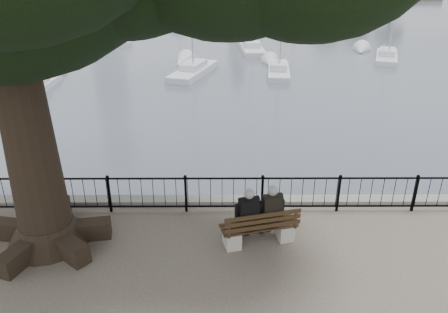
{
  "coord_description": "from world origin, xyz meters",
  "views": [
    {
      "loc": [
        -0.04,
        -7.47,
        6.15
      ],
      "look_at": [
        0.0,
        2.5,
        1.6
      ],
      "focal_mm": 35.0,
      "sensor_mm": 36.0,
      "label": 1
    }
  ],
  "objects_px": {
    "person_left": "(247,217)",
    "person_right": "(269,214)",
    "bench": "(259,231)",
    "lion_monument": "(239,0)"
  },
  "relations": [
    {
      "from": "person_left",
      "to": "person_right",
      "type": "relative_size",
      "value": 1.0
    },
    {
      "from": "bench",
      "to": "person_right",
      "type": "distance_m",
      "value": 0.46
    },
    {
      "from": "bench",
      "to": "person_left",
      "type": "bearing_deg",
      "value": 174.26
    },
    {
      "from": "lion_monument",
      "to": "person_left",
      "type": "bearing_deg",
      "value": -91.74
    },
    {
      "from": "bench",
      "to": "lion_monument",
      "type": "xyz_separation_m",
      "value": [
        1.18,
        48.85,
        0.96
      ]
    },
    {
      "from": "person_left",
      "to": "lion_monument",
      "type": "bearing_deg",
      "value": 88.26
    },
    {
      "from": "person_left",
      "to": "lion_monument",
      "type": "distance_m",
      "value": 48.84
    },
    {
      "from": "person_left",
      "to": "bench",
      "type": "bearing_deg",
      "value": -5.74
    },
    {
      "from": "person_right",
      "to": "lion_monument",
      "type": "relative_size",
      "value": 0.17
    },
    {
      "from": "person_right",
      "to": "lion_monument",
      "type": "xyz_separation_m",
      "value": [
        0.94,
        48.68,
        0.6
      ]
    }
  ]
}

